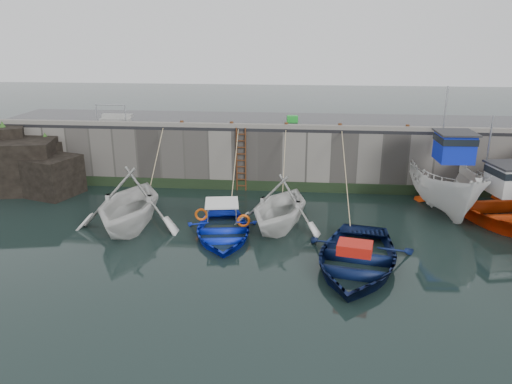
# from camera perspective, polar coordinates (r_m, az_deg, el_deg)

# --- Properties ---
(ground) EXTENTS (120.00, 120.00, 0.00)m
(ground) POSITION_cam_1_polar(r_m,az_deg,el_deg) (16.02, 1.11, -10.98)
(ground) COLOR black
(ground) RESTS_ON ground
(quay_back) EXTENTS (30.00, 5.00, 3.00)m
(quay_back) POSITION_cam_1_polar(r_m,az_deg,el_deg) (27.21, 3.16, 4.76)
(quay_back) COLOR slate
(quay_back) RESTS_ON ground
(road_back) EXTENTS (30.00, 5.00, 0.16)m
(road_back) POSITION_cam_1_polar(r_m,az_deg,el_deg) (26.89, 3.22, 8.04)
(road_back) COLOR black
(road_back) RESTS_ON quay_back
(kerb_back) EXTENTS (30.00, 0.30, 0.20)m
(kerb_back) POSITION_cam_1_polar(r_m,az_deg,el_deg) (24.55, 2.99, 7.49)
(kerb_back) COLOR slate
(kerb_back) RESTS_ON road_back
(algae_back) EXTENTS (30.00, 0.08, 0.50)m
(algae_back) POSITION_cam_1_polar(r_m,az_deg,el_deg) (25.09, 2.86, 0.64)
(algae_back) COLOR black
(algae_back) RESTS_ON ground
(rock_outcrop) EXTENTS (5.85, 4.24, 3.41)m
(rock_outcrop) POSITION_cam_1_polar(r_m,az_deg,el_deg) (27.73, -24.95, 2.82)
(rock_outcrop) COLOR black
(rock_outcrop) RESTS_ON ground
(ladder) EXTENTS (0.51, 0.08, 3.20)m
(ladder) POSITION_cam_1_polar(r_m,az_deg,el_deg) (24.84, -1.72, 3.70)
(ladder) COLOR #3F1E0F
(ladder) RESTS_ON ground
(boat_near_white) EXTENTS (4.63, 5.34, 2.78)m
(boat_near_white) POSITION_cam_1_polar(r_m,az_deg,el_deg) (21.33, -14.11, -3.86)
(boat_near_white) COLOR silver
(boat_near_white) RESTS_ON ground
(boat_near_white_rope) EXTENTS (0.04, 3.87, 3.10)m
(boat_near_white_rope) POSITION_cam_1_polar(r_m,az_deg,el_deg) (24.83, -11.18, -0.49)
(boat_near_white_rope) COLOR tan
(boat_near_white_rope) RESTS_ON ground
(boat_near_blue) EXTENTS (3.90, 4.97, 0.94)m
(boat_near_blue) POSITION_cam_1_polar(r_m,az_deg,el_deg) (19.82, -3.86, -5.04)
(boat_near_blue) COLOR #0D25C5
(boat_near_blue) RESTS_ON ground
(boat_near_blue_rope) EXTENTS (0.04, 4.35, 3.10)m
(boat_near_blue_rope) POSITION_cam_1_polar(r_m,az_deg,el_deg) (23.73, -2.24, -1.02)
(boat_near_blue_rope) COLOR tan
(boat_near_blue_rope) RESTS_ON ground
(boat_near_blacktrim) EXTENTS (5.14, 5.57, 2.44)m
(boat_near_blacktrim) POSITION_cam_1_polar(r_m,az_deg,el_deg) (20.74, 2.71, -3.94)
(boat_near_blacktrim) COLOR silver
(boat_near_blacktrim) RESTS_ON ground
(boat_near_blacktrim_rope) EXTENTS (0.04, 3.44, 3.10)m
(boat_near_blacktrim_rope) POSITION_cam_1_polar(r_m,az_deg,el_deg) (24.13, 3.14, -0.71)
(boat_near_blacktrim_rope) COLOR tan
(boat_near_blacktrim_rope) RESTS_ON ground
(boat_near_navy) EXTENTS (5.10, 6.38, 1.18)m
(boat_near_navy) POSITION_cam_1_polar(r_m,az_deg,el_deg) (17.69, 11.30, -8.37)
(boat_near_navy) COLOR #091438
(boat_near_navy) RESTS_ON ground
(boat_near_navy_rope) EXTENTS (0.04, 6.26, 3.10)m
(boat_near_navy_rope) POSITION_cam_1_polar(r_m,az_deg,el_deg) (22.58, 10.05, -2.32)
(boat_near_navy_rope) COLOR tan
(boat_near_navy_rope) RESTS_ON ground
(boat_far_white) EXTENTS (2.86, 7.05, 5.69)m
(boat_far_white) POSITION_cam_1_polar(r_m,az_deg,el_deg) (24.13, 20.83, 0.90)
(boat_far_white) COLOR silver
(boat_far_white) RESTS_ON ground
(boat_far_orange) EXTENTS (6.89, 8.55, 4.57)m
(boat_far_orange) POSITION_cam_1_polar(r_m,az_deg,el_deg) (24.04, 25.82, -1.36)
(boat_far_orange) COLOR #E73C0C
(boat_far_orange) RESTS_ON ground
(fish_crate) EXTENTS (0.60, 0.43, 0.33)m
(fish_crate) POSITION_cam_1_polar(r_m,az_deg,el_deg) (26.31, 4.17, 8.34)
(fish_crate) COLOR green
(fish_crate) RESTS_ON road_back
(railing) EXTENTS (1.60, 1.05, 1.00)m
(railing) POSITION_cam_1_polar(r_m,az_deg,el_deg) (27.39, -15.70, 8.18)
(railing) COLOR #A5A8AD
(railing) RESTS_ON road_back
(bollard_a) EXTENTS (0.18, 0.18, 0.28)m
(bollard_a) POSITION_cam_1_polar(r_m,az_deg,el_deg) (25.34, -8.47, 7.75)
(bollard_a) COLOR #3F1E0F
(bollard_a) RESTS_ON road_back
(bollard_b) EXTENTS (0.18, 0.18, 0.28)m
(bollard_b) POSITION_cam_1_polar(r_m,az_deg,el_deg) (24.87, -2.81, 7.73)
(bollard_b) COLOR #3F1E0F
(bollard_b) RESTS_ON road_back
(bollard_c) EXTENTS (0.18, 0.18, 0.28)m
(bollard_c) POSITION_cam_1_polar(r_m,az_deg,el_deg) (24.63, 3.48, 7.62)
(bollard_c) COLOR #3F1E0F
(bollard_c) RESTS_ON road_back
(bollard_d) EXTENTS (0.18, 0.18, 0.28)m
(bollard_d) POSITION_cam_1_polar(r_m,az_deg,el_deg) (24.68, 9.57, 7.42)
(bollard_d) COLOR #3F1E0F
(bollard_d) RESTS_ON road_back
(bollard_e) EXTENTS (0.18, 0.18, 0.28)m
(bollard_e) POSITION_cam_1_polar(r_m,az_deg,el_deg) (25.11, 16.92, 7.07)
(bollard_e) COLOR #3F1E0F
(bollard_e) RESTS_ON road_back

